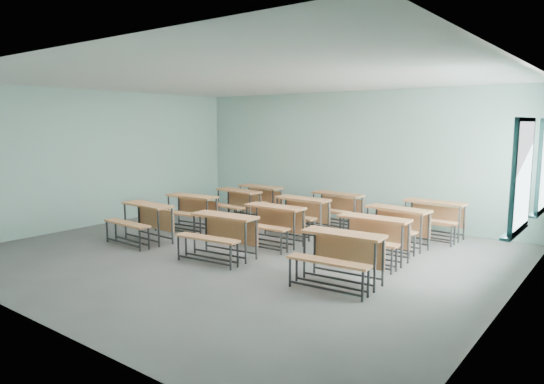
{
  "coord_description": "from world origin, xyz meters",
  "views": [
    {
      "loc": [
        5.77,
        -6.76,
        2.41
      ],
      "look_at": [
        -0.27,
        1.2,
        1.0
      ],
      "focal_mm": 32.0,
      "sensor_mm": 36.0,
      "label": 1
    }
  ],
  "objects_px": {
    "desk_unit_r1c0": "(189,207)",
    "desk_unit_r3c2": "(432,214)",
    "desk_unit_r1c2": "(371,233)",
    "desk_unit_r0c0": "(143,217)",
    "desk_unit_r2c0": "(235,201)",
    "desk_unit_r3c0": "(258,196)",
    "desk_unit_r0c1": "(221,230)",
    "desk_unit_r1c1": "(271,219)",
    "desk_unit_r2c1": "(300,210)",
    "desk_unit_r3c1": "(335,204)",
    "desk_unit_r0c2": "(340,251)",
    "desk_unit_r2c2": "(395,222)"
  },
  "relations": [
    {
      "from": "desk_unit_r1c1",
      "to": "desk_unit_r3c2",
      "type": "distance_m",
      "value": 3.45
    },
    {
      "from": "desk_unit_r0c0",
      "to": "desk_unit_r1c0",
      "type": "relative_size",
      "value": 0.98
    },
    {
      "from": "desk_unit_r0c0",
      "to": "desk_unit_r2c1",
      "type": "relative_size",
      "value": 1.03
    },
    {
      "from": "desk_unit_r3c1",
      "to": "desk_unit_r3c2",
      "type": "bearing_deg",
      "value": 9.19
    },
    {
      "from": "desk_unit_r3c0",
      "to": "desk_unit_r3c2",
      "type": "height_order",
      "value": "same"
    },
    {
      "from": "desk_unit_r1c2",
      "to": "desk_unit_r3c0",
      "type": "height_order",
      "value": "same"
    },
    {
      "from": "desk_unit_r2c2",
      "to": "desk_unit_r3c0",
      "type": "xyz_separation_m",
      "value": [
        -4.22,
        0.98,
        0.0
      ]
    },
    {
      "from": "desk_unit_r0c0",
      "to": "desk_unit_r1c1",
      "type": "xyz_separation_m",
      "value": [
        2.24,
        1.38,
        0.0
      ]
    },
    {
      "from": "desk_unit_r2c0",
      "to": "desk_unit_r3c1",
      "type": "distance_m",
      "value": 2.45
    },
    {
      "from": "desk_unit_r3c0",
      "to": "desk_unit_r3c1",
      "type": "relative_size",
      "value": 0.99
    },
    {
      "from": "desk_unit_r3c1",
      "to": "desk_unit_r0c0",
      "type": "bearing_deg",
      "value": -118.21
    },
    {
      "from": "desk_unit_r0c0",
      "to": "desk_unit_r2c1",
      "type": "distance_m",
      "value": 3.33
    },
    {
      "from": "desk_unit_r0c1",
      "to": "desk_unit_r3c1",
      "type": "bearing_deg",
      "value": 80.73
    },
    {
      "from": "desk_unit_r1c1",
      "to": "desk_unit_r2c0",
      "type": "relative_size",
      "value": 0.96
    },
    {
      "from": "desk_unit_r0c1",
      "to": "desk_unit_r3c2",
      "type": "bearing_deg",
      "value": 51.58
    },
    {
      "from": "desk_unit_r2c1",
      "to": "desk_unit_r3c0",
      "type": "distance_m",
      "value": 2.28
    },
    {
      "from": "desk_unit_r2c0",
      "to": "desk_unit_r3c0",
      "type": "relative_size",
      "value": 1.02
    },
    {
      "from": "desk_unit_r0c1",
      "to": "desk_unit_r1c0",
      "type": "distance_m",
      "value": 2.58
    },
    {
      "from": "desk_unit_r3c2",
      "to": "desk_unit_r0c0",
      "type": "bearing_deg",
      "value": -138.02
    },
    {
      "from": "desk_unit_r2c0",
      "to": "desk_unit_r3c1",
      "type": "bearing_deg",
      "value": 29.67
    },
    {
      "from": "desk_unit_r0c0",
      "to": "desk_unit_r2c0",
      "type": "xyz_separation_m",
      "value": [
        0.1,
        2.72,
        0.0
      ]
    },
    {
      "from": "desk_unit_r3c1",
      "to": "desk_unit_r0c1",
      "type": "bearing_deg",
      "value": -89.75
    },
    {
      "from": "desk_unit_r1c0",
      "to": "desk_unit_r1c2",
      "type": "xyz_separation_m",
      "value": [
        4.47,
        0.12,
        0.0
      ]
    },
    {
      "from": "desk_unit_r3c1",
      "to": "desk_unit_r3c2",
      "type": "relative_size",
      "value": 1.03
    },
    {
      "from": "desk_unit_r1c0",
      "to": "desk_unit_r2c0",
      "type": "xyz_separation_m",
      "value": [
        0.22,
        1.34,
        0.0
      ]
    },
    {
      "from": "desk_unit_r1c0",
      "to": "desk_unit_r3c2",
      "type": "relative_size",
      "value": 1.04
    },
    {
      "from": "desk_unit_r1c2",
      "to": "desk_unit_r2c2",
      "type": "height_order",
      "value": "same"
    },
    {
      "from": "desk_unit_r0c1",
      "to": "desk_unit_r2c0",
      "type": "xyz_separation_m",
      "value": [
        -2.0,
        2.65,
        0.0
      ]
    },
    {
      "from": "desk_unit_r3c0",
      "to": "desk_unit_r1c0",
      "type": "bearing_deg",
      "value": -91.34
    },
    {
      "from": "desk_unit_r1c2",
      "to": "desk_unit_r3c1",
      "type": "relative_size",
      "value": 0.98
    },
    {
      "from": "desk_unit_r0c1",
      "to": "desk_unit_r2c2",
      "type": "bearing_deg",
      "value": 44.34
    },
    {
      "from": "desk_unit_r2c0",
      "to": "desk_unit_r2c1",
      "type": "relative_size",
      "value": 1.06
    },
    {
      "from": "desk_unit_r0c2",
      "to": "desk_unit_r3c0",
      "type": "distance_m",
      "value": 5.68
    },
    {
      "from": "desk_unit_r0c1",
      "to": "desk_unit_r1c1",
      "type": "height_order",
      "value": "same"
    },
    {
      "from": "desk_unit_r3c1",
      "to": "desk_unit_r1c1",
      "type": "bearing_deg",
      "value": -88.54
    },
    {
      "from": "desk_unit_r0c0",
      "to": "desk_unit_r3c1",
      "type": "distance_m",
      "value": 4.38
    },
    {
      "from": "desk_unit_r2c0",
      "to": "desk_unit_r3c0",
      "type": "height_order",
      "value": "same"
    },
    {
      "from": "desk_unit_r0c1",
      "to": "desk_unit_r3c2",
      "type": "xyz_separation_m",
      "value": [
        2.49,
        3.84,
        0.0
      ]
    },
    {
      "from": "desk_unit_r3c1",
      "to": "desk_unit_r3c0",
      "type": "bearing_deg",
      "value": -174.05
    },
    {
      "from": "desk_unit_r0c2",
      "to": "desk_unit_r3c0",
      "type": "height_order",
      "value": "same"
    },
    {
      "from": "desk_unit_r1c1",
      "to": "desk_unit_r2c2",
      "type": "xyz_separation_m",
      "value": [
        2.05,
        1.27,
        0.0
      ]
    },
    {
      "from": "desk_unit_r1c1",
      "to": "desk_unit_r2c1",
      "type": "relative_size",
      "value": 1.02
    },
    {
      "from": "desk_unit_r1c2",
      "to": "desk_unit_r2c1",
      "type": "distance_m",
      "value": 2.5
    },
    {
      "from": "desk_unit_r2c1",
      "to": "desk_unit_r3c2",
      "type": "height_order",
      "value": "same"
    },
    {
      "from": "desk_unit_r2c0",
      "to": "desk_unit_r1c2",
      "type": "bearing_deg",
      "value": -10.14
    },
    {
      "from": "desk_unit_r0c1",
      "to": "desk_unit_r1c1",
      "type": "bearing_deg",
      "value": 78.61
    },
    {
      "from": "desk_unit_r0c1",
      "to": "desk_unit_r0c0",
      "type": "bearing_deg",
      "value": 176.42
    },
    {
      "from": "desk_unit_r1c1",
      "to": "desk_unit_r0c0",
      "type": "bearing_deg",
      "value": -149.88
    },
    {
      "from": "desk_unit_r0c2",
      "to": "desk_unit_r3c2",
      "type": "distance_m",
      "value": 3.81
    },
    {
      "from": "desk_unit_r0c0",
      "to": "desk_unit_r2c0",
      "type": "bearing_deg",
      "value": 91.16
    }
  ]
}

